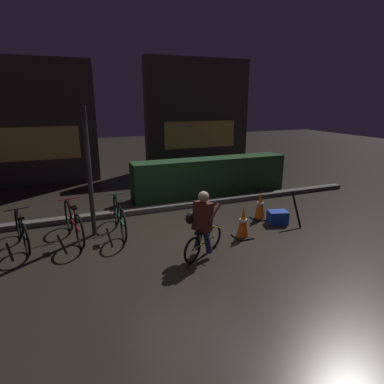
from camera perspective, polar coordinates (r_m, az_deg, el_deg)
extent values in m
plane|color=#2D261E|center=(6.55, 0.31, -9.14)|extent=(40.00, 40.00, 0.00)
cube|color=#56544F|center=(8.46, -5.26, -2.81)|extent=(12.00, 0.24, 0.12)
cube|color=#214723|center=(9.74, 3.35, 2.81)|extent=(4.80, 0.70, 1.11)
cube|color=#383330|center=(12.05, -26.66, 10.97)|extent=(4.07, 0.50, 4.12)
cube|color=#E5B751|center=(11.85, -26.35, 7.71)|extent=(2.85, 0.04, 1.10)
cube|color=#383330|center=(13.76, 1.05, 13.70)|extent=(4.48, 0.50, 4.43)
cube|color=#E5B751|center=(13.57, 1.48, 10.22)|extent=(3.13, 0.04, 1.10)
cylinder|color=#2D2D33|center=(6.86, -17.86, 3.16)|extent=(0.10, 0.10, 2.70)
torus|color=black|center=(7.57, -28.59, -5.06)|extent=(0.19, 0.62, 0.63)
torus|color=black|center=(6.71, -27.48, -7.52)|extent=(0.19, 0.62, 0.63)
cylinder|color=black|center=(7.14, -28.07, -6.21)|extent=(0.26, 0.91, 0.04)
cylinder|color=black|center=(6.93, -28.06, -5.32)|extent=(0.03, 0.03, 0.35)
cube|color=black|center=(6.87, -28.25, -3.96)|extent=(0.15, 0.22, 0.05)
cylinder|color=black|center=(7.31, -28.56, -4.13)|extent=(0.03, 0.03, 0.39)
cylinder|color=black|center=(7.26, -28.77, -2.67)|extent=(0.45, 0.14, 0.02)
torus|color=black|center=(7.55, -21.17, -3.91)|extent=(0.17, 0.69, 0.70)
torus|color=black|center=(6.59, -19.40, -6.64)|extent=(0.17, 0.69, 0.70)
cylinder|color=#B21919|center=(7.07, -20.35, -5.19)|extent=(0.22, 1.04, 0.04)
cylinder|color=#B21919|center=(6.83, -20.19, -4.14)|extent=(0.03, 0.03, 0.39)
cube|color=black|center=(6.77, -20.35, -2.59)|extent=(0.13, 0.21, 0.05)
cylinder|color=#B21919|center=(7.26, -20.99, -2.83)|extent=(0.03, 0.03, 0.44)
cylinder|color=#B21919|center=(7.20, -21.16, -1.17)|extent=(0.46, 0.10, 0.02)
torus|color=black|center=(7.62, -13.39, -3.03)|extent=(0.05, 0.70, 0.70)
torus|color=black|center=(6.64, -12.15, -5.85)|extent=(0.05, 0.70, 0.70)
cylinder|color=#236B38|center=(7.13, -12.81, -4.34)|extent=(0.05, 1.05, 0.04)
cylinder|color=#236B38|center=(6.89, -12.69, -3.31)|extent=(0.03, 0.03, 0.39)
cube|color=black|center=(6.83, -12.79, -1.75)|extent=(0.10, 0.20, 0.05)
cylinder|color=#236B38|center=(7.33, -13.25, -1.97)|extent=(0.03, 0.03, 0.44)
cylinder|color=#236B38|center=(7.26, -13.36, -0.30)|extent=(0.46, 0.03, 0.02)
cube|color=black|center=(6.90, 8.98, -7.85)|extent=(0.36, 0.36, 0.03)
cone|color=#EA560F|center=(6.77, 9.11, -5.24)|extent=(0.26, 0.26, 0.64)
cylinder|color=white|center=(6.76, 9.12, -4.99)|extent=(0.16, 0.16, 0.05)
cube|color=black|center=(8.00, 11.95, -4.56)|extent=(0.36, 0.36, 0.03)
cone|color=#EA560F|center=(7.89, 12.09, -2.18)|extent=(0.26, 0.26, 0.67)
cylinder|color=white|center=(7.88, 12.11, -1.95)|extent=(0.16, 0.16, 0.05)
cube|color=#193DB7|center=(7.77, 15.02, -4.35)|extent=(0.51, 0.43, 0.30)
torus|color=black|center=(6.26, 3.91, -7.99)|extent=(0.43, 0.30, 0.48)
torus|color=black|center=(5.73, 0.08, -10.33)|extent=(0.43, 0.30, 0.48)
cylinder|color=gold|center=(5.99, 2.09, -9.11)|extent=(0.61, 0.41, 0.04)
cylinder|color=gold|center=(5.84, 1.41, -8.36)|extent=(0.03, 0.03, 0.26)
cube|color=black|center=(5.79, 1.42, -7.17)|extent=(0.22, 0.19, 0.05)
cylinder|color=gold|center=(6.08, 3.13, -7.21)|extent=(0.03, 0.03, 0.30)
cylinder|color=gold|center=(6.02, 3.15, -5.91)|extent=(0.27, 0.40, 0.02)
cylinder|color=navy|center=(6.00, 1.18, -8.43)|extent=(0.20, 0.23, 0.42)
cylinder|color=navy|center=(5.90, 2.80, -8.89)|extent=(0.20, 0.23, 0.42)
cube|color=#512319|center=(5.75, 1.92, -4.34)|extent=(0.39, 0.41, 0.54)
sphere|color=tan|center=(5.65, 2.06, -0.85)|extent=(0.20, 0.20, 0.20)
cylinder|color=#512319|center=(5.91, 1.56, -3.22)|extent=(0.38, 0.28, 0.29)
cylinder|color=#512319|center=(5.77, 3.86, -3.76)|extent=(0.38, 0.28, 0.29)
ellipsoid|color=black|center=(5.83, -0.05, -4.56)|extent=(0.36, 0.31, 0.24)
cylinder|color=black|center=(7.69, 18.10, -2.93)|extent=(0.06, 0.44, 0.78)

